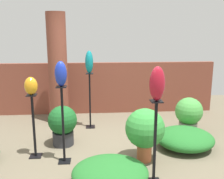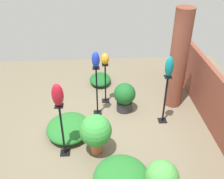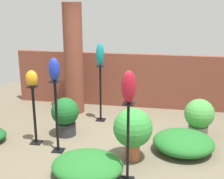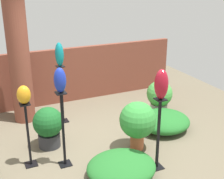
{
  "view_description": "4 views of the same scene",
  "coord_description": "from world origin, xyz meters",
  "px_view_note": "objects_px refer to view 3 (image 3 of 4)",
  "views": [
    {
      "loc": [
        -0.37,
        -4.22,
        2.14
      ],
      "look_at": [
        -0.02,
        0.4,
        1.08
      ],
      "focal_mm": 42.0,
      "sensor_mm": 36.0,
      "label": 1
    },
    {
      "loc": [
        4.45,
        -0.2,
        4.02
      ],
      "look_at": [
        -0.04,
        0.11,
        1.19
      ],
      "focal_mm": 42.0,
      "sensor_mm": 36.0,
      "label": 2
    },
    {
      "loc": [
        1.01,
        -4.94,
        2.61
      ],
      "look_at": [
        0.04,
        0.24,
        1.06
      ],
      "focal_mm": 50.0,
      "sensor_mm": 36.0,
      "label": 3
    },
    {
      "loc": [
        -1.97,
        -4.52,
        3.0
      ],
      "look_at": [
        0.1,
        0.01,
        1.11
      ],
      "focal_mm": 50.0,
      "sensor_mm": 36.0,
      "label": 4
    }
  ],
  "objects_px": {
    "pedestal_teal": "(101,96)",
    "pedestal_ruby": "(128,146)",
    "art_vase_teal": "(100,55)",
    "art_vase_ruby": "(129,87)",
    "potted_plant_back_center": "(199,117)",
    "potted_plant_front_left": "(65,115)",
    "art_vase_cobalt": "(54,70)",
    "potted_plant_near_pillar": "(133,129)",
    "pedestal_cobalt": "(57,120)",
    "brick_pillar": "(74,59)",
    "art_vase_amber": "(32,78)",
    "pedestal_amber": "(35,118)"
  },
  "relations": [
    {
      "from": "pedestal_teal",
      "to": "pedestal_ruby",
      "type": "relative_size",
      "value": 1.01
    },
    {
      "from": "pedestal_ruby",
      "to": "art_vase_teal",
      "type": "xyz_separation_m",
      "value": [
        -0.91,
        2.26,
        0.91
      ]
    },
    {
      "from": "pedestal_teal",
      "to": "art_vase_ruby",
      "type": "height_order",
      "value": "art_vase_ruby"
    },
    {
      "from": "potted_plant_back_center",
      "to": "potted_plant_front_left",
      "type": "height_order",
      "value": "potted_plant_back_center"
    },
    {
      "from": "art_vase_cobalt",
      "to": "potted_plant_near_pillar",
      "type": "bearing_deg",
      "value": -2.23
    },
    {
      "from": "pedestal_cobalt",
      "to": "brick_pillar",
      "type": "bearing_deg",
      "value": 98.5
    },
    {
      "from": "pedestal_teal",
      "to": "pedestal_ruby",
      "type": "distance_m",
      "value": 2.44
    },
    {
      "from": "art_vase_ruby",
      "to": "art_vase_cobalt",
      "type": "distance_m",
      "value": 1.51
    },
    {
      "from": "art_vase_amber",
      "to": "pedestal_ruby",
      "type": "bearing_deg",
      "value": -26.72
    },
    {
      "from": "potted_plant_near_pillar",
      "to": "art_vase_teal",
      "type": "bearing_deg",
      "value": 119.3
    },
    {
      "from": "pedestal_ruby",
      "to": "art_vase_cobalt",
      "type": "relative_size",
      "value": 3.1
    },
    {
      "from": "pedestal_amber",
      "to": "potted_plant_near_pillar",
      "type": "distance_m",
      "value": 1.86
    },
    {
      "from": "pedestal_ruby",
      "to": "pedestal_cobalt",
      "type": "height_order",
      "value": "pedestal_cobalt"
    },
    {
      "from": "art_vase_teal",
      "to": "brick_pillar",
      "type": "bearing_deg",
      "value": 149.03
    },
    {
      "from": "potted_plant_near_pillar",
      "to": "potted_plant_front_left",
      "type": "relative_size",
      "value": 1.18
    },
    {
      "from": "pedestal_teal",
      "to": "art_vase_teal",
      "type": "relative_size",
      "value": 2.57
    },
    {
      "from": "pedestal_teal",
      "to": "brick_pillar",
      "type": "bearing_deg",
      "value": 149.03
    },
    {
      "from": "art_vase_amber",
      "to": "potted_plant_front_left",
      "type": "xyz_separation_m",
      "value": [
        0.43,
        0.46,
        -0.83
      ]
    },
    {
      "from": "pedestal_cobalt",
      "to": "potted_plant_back_center",
      "type": "bearing_deg",
      "value": 22.5
    },
    {
      "from": "pedestal_ruby",
      "to": "potted_plant_near_pillar",
      "type": "distance_m",
      "value": 0.65
    },
    {
      "from": "art_vase_cobalt",
      "to": "brick_pillar",
      "type": "bearing_deg",
      "value": 98.5
    },
    {
      "from": "art_vase_ruby",
      "to": "potted_plant_back_center",
      "type": "height_order",
      "value": "art_vase_ruby"
    },
    {
      "from": "potted_plant_near_pillar",
      "to": "pedestal_teal",
      "type": "bearing_deg",
      "value": 119.3
    },
    {
      "from": "pedestal_cobalt",
      "to": "art_vase_ruby",
      "type": "bearing_deg",
      "value": -27.81
    },
    {
      "from": "potted_plant_near_pillar",
      "to": "potted_plant_back_center",
      "type": "bearing_deg",
      "value": 43.23
    },
    {
      "from": "potted_plant_near_pillar",
      "to": "potted_plant_back_center",
      "type": "height_order",
      "value": "potted_plant_near_pillar"
    },
    {
      "from": "pedestal_amber",
      "to": "art_vase_ruby",
      "type": "relative_size",
      "value": 2.38
    },
    {
      "from": "art_vase_teal",
      "to": "potted_plant_back_center",
      "type": "xyz_separation_m",
      "value": [
        2.05,
        -0.53,
        -1.04
      ]
    },
    {
      "from": "brick_pillar",
      "to": "art_vase_amber",
      "type": "relative_size",
      "value": 8.63
    },
    {
      "from": "pedestal_amber",
      "to": "pedestal_cobalt",
      "type": "relative_size",
      "value": 0.86
    },
    {
      "from": "brick_pillar",
      "to": "pedestal_cobalt",
      "type": "relative_size",
      "value": 1.97
    },
    {
      "from": "pedestal_cobalt",
      "to": "potted_plant_front_left",
      "type": "distance_m",
      "value": 0.71
    },
    {
      "from": "art_vase_teal",
      "to": "potted_plant_near_pillar",
      "type": "relative_size",
      "value": 0.54
    },
    {
      "from": "art_vase_teal",
      "to": "potted_plant_back_center",
      "type": "height_order",
      "value": "art_vase_teal"
    },
    {
      "from": "potted_plant_back_center",
      "to": "potted_plant_front_left",
      "type": "bearing_deg",
      "value": -172.44
    },
    {
      "from": "potted_plant_front_left",
      "to": "art_vase_teal",
      "type": "bearing_deg",
      "value": 59.65
    },
    {
      "from": "art_vase_ruby",
      "to": "brick_pillar",
      "type": "bearing_deg",
      "value": 121.19
    },
    {
      "from": "art_vase_teal",
      "to": "art_vase_amber",
      "type": "xyz_separation_m",
      "value": [
        -0.94,
        -1.33,
        -0.22
      ]
    },
    {
      "from": "pedestal_cobalt",
      "to": "art_vase_teal",
      "type": "distance_m",
      "value": 1.84
    },
    {
      "from": "brick_pillar",
      "to": "art_vase_cobalt",
      "type": "bearing_deg",
      "value": -81.5
    },
    {
      "from": "pedestal_teal",
      "to": "pedestal_ruby",
      "type": "height_order",
      "value": "pedestal_teal"
    },
    {
      "from": "pedestal_amber",
      "to": "pedestal_teal",
      "type": "bearing_deg",
      "value": 54.75
    },
    {
      "from": "pedestal_ruby",
      "to": "art_vase_teal",
      "type": "bearing_deg",
      "value": 111.92
    },
    {
      "from": "art_vase_ruby",
      "to": "art_vase_cobalt",
      "type": "bearing_deg",
      "value": 152.19
    },
    {
      "from": "art_vase_amber",
      "to": "potted_plant_near_pillar",
      "type": "height_order",
      "value": "art_vase_amber"
    },
    {
      "from": "pedestal_teal",
      "to": "potted_plant_back_center",
      "type": "bearing_deg",
      "value": -14.63
    },
    {
      "from": "art_vase_amber",
      "to": "brick_pillar",
      "type": "bearing_deg",
      "value": 82.94
    },
    {
      "from": "art_vase_amber",
      "to": "potted_plant_back_center",
      "type": "relative_size",
      "value": 0.38
    },
    {
      "from": "potted_plant_front_left",
      "to": "potted_plant_near_pillar",
      "type": "bearing_deg",
      "value": -27.47
    },
    {
      "from": "pedestal_cobalt",
      "to": "potted_plant_near_pillar",
      "type": "bearing_deg",
      "value": -2.23
    }
  ]
}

